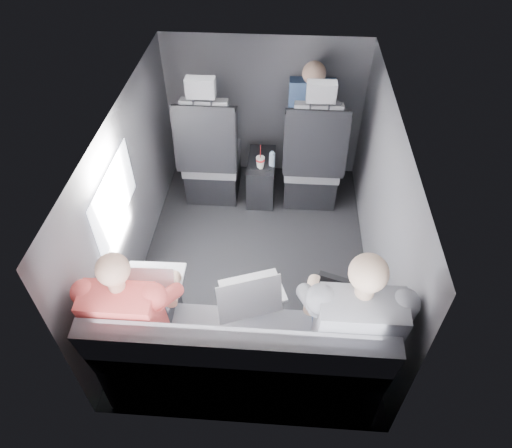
# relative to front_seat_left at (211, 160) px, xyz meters

# --- Properties ---
(floor) EXTENTS (2.60, 2.60, 0.00)m
(floor) POSITION_rel_front_seat_left_xyz_m (0.45, -0.84, -0.40)
(floor) COLOR black
(floor) RESTS_ON ground
(ceiling) EXTENTS (2.60, 2.60, 0.00)m
(ceiling) POSITION_rel_front_seat_left_xyz_m (0.45, -0.84, 0.95)
(ceiling) COLOR #B2B2AD
(ceiling) RESTS_ON panel_back
(panel_left) EXTENTS (0.02, 2.60, 1.35)m
(panel_left) POSITION_rel_front_seat_left_xyz_m (-0.45, -0.84, 0.27)
(panel_left) COLOR #56565B
(panel_left) RESTS_ON floor
(panel_right) EXTENTS (0.02, 2.60, 1.35)m
(panel_right) POSITION_rel_front_seat_left_xyz_m (1.35, -0.84, 0.27)
(panel_right) COLOR #56565B
(panel_right) RESTS_ON floor
(panel_front) EXTENTS (1.80, 0.02, 1.35)m
(panel_front) POSITION_rel_front_seat_left_xyz_m (0.45, 0.46, 0.27)
(panel_front) COLOR #56565B
(panel_front) RESTS_ON floor
(panel_back) EXTENTS (1.80, 0.02, 1.35)m
(panel_back) POSITION_rel_front_seat_left_xyz_m (0.45, -2.14, 0.27)
(panel_back) COLOR #56565B
(panel_back) RESTS_ON floor
(side_window) EXTENTS (0.02, 0.75, 0.42)m
(side_window) POSITION_rel_front_seat_left_xyz_m (-0.43, -1.14, 0.50)
(side_window) COLOR white
(side_window) RESTS_ON panel_left
(seatbelt) EXTENTS (0.35, 0.11, 0.59)m
(seatbelt) POSITION_rel_front_seat_left_xyz_m (0.90, -0.17, 0.40)
(seatbelt) COLOR black
(seatbelt) RESTS_ON front_seat_right
(front_seat_left) EXTENTS (0.52, 0.58, 1.26)m
(front_seat_left) POSITION_rel_front_seat_left_xyz_m (0.00, 0.00, 0.00)
(front_seat_left) COLOR black
(front_seat_left) RESTS_ON floor
(front_seat_right) EXTENTS (0.52, 0.58, 1.26)m
(front_seat_right) POSITION_rel_front_seat_left_xyz_m (0.90, 0.00, 0.00)
(front_seat_right) COLOR black
(front_seat_right) RESTS_ON floor
(center_console) EXTENTS (0.24, 0.48, 0.41)m
(center_console) POSITION_rel_front_seat_left_xyz_m (0.45, 0.04, -0.20)
(center_console) COLOR black
(center_console) RESTS_ON floor
(rear_bench) EXTENTS (1.60, 0.57, 0.92)m
(rear_bench) POSITION_rel_front_seat_left_xyz_m (0.45, -1.90, -0.09)
(rear_bench) COLOR #59585D
(rear_bench) RESTS_ON floor
(soda_cup) EXTENTS (0.08, 0.08, 0.23)m
(soda_cup) POSITION_rel_front_seat_left_xyz_m (0.45, -0.08, 0.06)
(soda_cup) COLOR white
(soda_cup) RESTS_ON center_console
(water_bottle) EXTENTS (0.05, 0.05, 0.15)m
(water_bottle) POSITION_rel_front_seat_left_xyz_m (0.55, -0.05, 0.07)
(water_bottle) COLOR #A1C6DA
(water_bottle) RESTS_ON center_console
(laptop_white) EXTENTS (0.37, 0.34, 0.27)m
(laptop_white) POSITION_rel_front_seat_left_xyz_m (-0.13, -1.60, 0.24)
(laptop_white) COLOR silver
(laptop_white) RESTS_ON passenger_rear_left
(laptop_silver) EXTENTS (0.44, 0.45, 0.26)m
(laptop_silver) POSITION_rel_front_seat_left_xyz_m (0.49, -1.65, 0.24)
(laptop_silver) COLOR #BABABF
(laptop_silver) RESTS_ON rear_bench
(laptop_black) EXTENTS (0.37, 0.38, 0.23)m
(laptop_black) POSITION_rel_front_seat_left_xyz_m (1.03, -1.61, 0.23)
(laptop_black) COLOR black
(laptop_black) RESTS_ON passenger_rear_right
(passenger_rear_left) EXTENTS (0.48, 0.61, 1.19)m
(passenger_rear_left) POSITION_rel_front_seat_left_xyz_m (-0.16, -1.81, 0.22)
(passenger_rear_left) COLOR #313236
(passenger_rear_left) RESTS_ON rear_bench
(passenger_rear_right) EXTENTS (0.54, 0.65, 1.28)m
(passenger_rear_right) POSITION_rel_front_seat_left_xyz_m (1.06, -1.81, 0.25)
(passenger_rear_right) COLOR navy
(passenger_rear_right) RESTS_ON rear_bench
(passenger_front_right) EXTENTS (0.39, 0.39, 0.79)m
(passenger_front_right) POSITION_rel_front_seat_left_xyz_m (0.86, 0.26, 0.35)
(passenger_front_right) COLOR navy
(passenger_front_right) RESTS_ON front_seat_right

